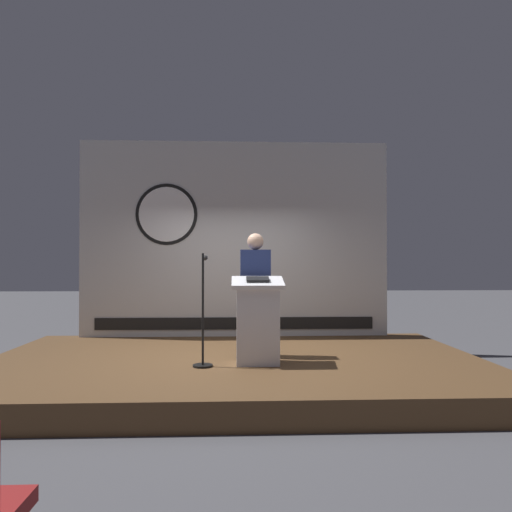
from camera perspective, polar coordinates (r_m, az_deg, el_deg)
The scene contains 6 objects.
ground_plane at distance 6.51m, azimuth -2.51°, elevation -14.50°, with size 40.00×40.00×0.00m, color #4C4C51.
stage_platform at distance 6.48m, azimuth -2.51°, elevation -13.21°, with size 6.40×4.00×0.30m, color brown.
banner_display at distance 8.18m, azimuth -2.64°, elevation 2.00°, with size 5.19×0.12×3.30m.
podium at distance 5.98m, azimuth 0.17°, elevation -7.69°, with size 0.64×0.50×1.07m.
speaker_person at distance 6.43m, azimuth -0.10°, elevation -4.44°, with size 0.40×0.26×1.63m.
microphone_stand at distance 5.90m, azimuth -6.30°, elevation -8.28°, with size 0.24×0.55×1.36m.
Camera 1 is at (0.00, -6.32, 1.54)m, focal length 33.77 mm.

